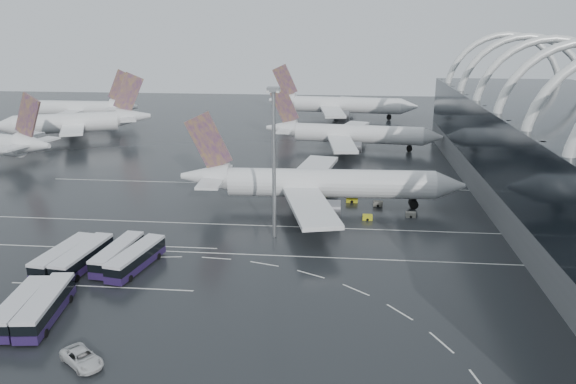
# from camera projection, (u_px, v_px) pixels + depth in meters

# --- Properties ---
(ground) EXTENTS (420.00, 420.00, 0.00)m
(ground) POSITION_uv_depth(u_px,v_px,m) (274.00, 251.00, 96.44)
(ground) COLOR black
(ground) RESTS_ON ground
(lane_marking_near) EXTENTS (120.00, 0.25, 0.01)m
(lane_marking_near) POSITION_uv_depth(u_px,v_px,m) (273.00, 255.00, 94.53)
(lane_marking_near) COLOR silver
(lane_marking_near) RESTS_ON ground
(lane_marking_mid) EXTENTS (120.00, 0.25, 0.01)m
(lane_marking_mid) POSITION_uv_depth(u_px,v_px,m) (282.00, 226.00, 107.85)
(lane_marking_mid) COLOR silver
(lane_marking_mid) RESTS_ON ground
(lane_marking_far) EXTENTS (120.00, 0.25, 0.01)m
(lane_marking_far) POSITION_uv_depth(u_px,v_px,m) (294.00, 185.00, 134.49)
(lane_marking_far) COLOR silver
(lane_marking_far) RESTS_ON ground
(bus_bay_line_south) EXTENTS (28.00, 0.25, 0.01)m
(bus_bay_line_south) POSITION_uv_depth(u_px,v_px,m) (101.00, 287.00, 83.44)
(bus_bay_line_south) COLOR silver
(bus_bay_line_south) RESTS_ON ground
(bus_bay_line_north) EXTENTS (28.00, 0.25, 0.01)m
(bus_bay_line_north) POSITION_uv_depth(u_px,v_px,m) (139.00, 246.00, 98.66)
(bus_bay_line_north) COLOR silver
(bus_bay_line_north) RESTS_ON ground
(airliner_main) EXTENTS (59.51, 52.28, 20.19)m
(airliner_main) POSITION_uv_depth(u_px,v_px,m) (316.00, 184.00, 117.67)
(airliner_main) COLOR silver
(airliner_main) RESTS_ON ground
(airliner_gate_b) EXTENTS (53.83, 48.16, 18.68)m
(airliner_gate_b) POSITION_uv_depth(u_px,v_px,m) (349.00, 134.00, 170.84)
(airliner_gate_b) COLOR silver
(airliner_gate_b) RESTS_ON ground
(airliner_gate_c) EXTENTS (59.69, 54.82, 21.25)m
(airliner_gate_c) POSITION_uv_depth(u_px,v_px,m) (339.00, 105.00, 224.46)
(airliner_gate_c) COLOR silver
(airliner_gate_c) RESTS_ON ground
(jet_remote_mid) EXTENTS (47.89, 39.06, 21.63)m
(jet_remote_mid) POSITION_uv_depth(u_px,v_px,m) (77.00, 123.00, 184.99)
(jet_remote_mid) COLOR silver
(jet_remote_mid) RESTS_ON ground
(jet_remote_far) EXTENTS (46.49, 37.37, 20.37)m
(jet_remote_far) POSITION_uv_depth(u_px,v_px,m) (81.00, 109.00, 216.08)
(jet_remote_far) COLOR silver
(jet_remote_far) RESTS_ON ground
(bus_row_near_a) EXTENTS (4.89, 14.03, 3.38)m
(bus_row_near_a) POSITION_uv_depth(u_px,v_px,m) (63.00, 257.00, 89.41)
(bus_row_near_a) COLOR #1E123B
(bus_row_near_a) RESTS_ON ground
(bus_row_near_b) EXTENTS (4.68, 14.23, 3.44)m
(bus_row_near_b) POSITION_uv_depth(u_px,v_px,m) (83.00, 257.00, 89.04)
(bus_row_near_b) COLOR #1E123B
(bus_row_near_b) RESTS_ON ground
(bus_row_near_c) EXTENTS (4.37, 13.58, 3.29)m
(bus_row_near_c) POSITION_uv_depth(u_px,v_px,m) (118.00, 254.00, 90.54)
(bus_row_near_c) COLOR #1E123B
(bus_row_near_c) RESTS_ON ground
(bus_row_near_d) EXTENTS (5.53, 13.99, 3.36)m
(bus_row_near_d) POSITION_uv_depth(u_px,v_px,m) (136.00, 258.00, 88.90)
(bus_row_near_d) COLOR #1E123B
(bus_row_near_d) RESTS_ON ground
(bus_row_far_a) EXTENTS (4.38, 13.43, 3.25)m
(bus_row_far_a) POSITION_uv_depth(u_px,v_px,m) (20.00, 308.00, 73.76)
(bus_row_far_a) COLOR #1E123B
(bus_row_far_a) RESTS_ON ground
(bus_row_far_b) EXTENTS (4.91, 14.32, 3.46)m
(bus_row_far_b) POSITION_uv_depth(u_px,v_px,m) (46.00, 306.00, 73.90)
(bus_row_far_b) COLOR #1E123B
(bus_row_far_b) RESTS_ON ground
(van_curve_a) EXTENTS (6.67, 6.09, 1.73)m
(van_curve_a) POSITION_uv_depth(u_px,v_px,m) (82.00, 358.00, 64.37)
(van_curve_a) COLOR silver
(van_curve_a) RESTS_ON ground
(floodlight_mast) EXTENTS (2.08, 2.08, 27.14)m
(floodlight_mast) POSITION_uv_depth(u_px,v_px,m) (274.00, 145.00, 97.69)
(floodlight_mast) COLOR gray
(floodlight_mast) RESTS_ON ground
(gse_cart_belly_a) EXTENTS (1.94, 1.15, 1.06)m
(gse_cart_belly_a) POSITION_uv_depth(u_px,v_px,m) (367.00, 217.00, 111.22)
(gse_cart_belly_a) COLOR gold
(gse_cart_belly_a) RESTS_ON ground
(gse_cart_belly_b) EXTENTS (1.97, 1.17, 1.08)m
(gse_cart_belly_b) POSITION_uv_depth(u_px,v_px,m) (378.00, 204.00, 119.43)
(gse_cart_belly_b) COLOR slate
(gse_cart_belly_b) RESTS_ON ground
(gse_cart_belly_c) EXTENTS (2.49, 1.47, 1.36)m
(gse_cart_belly_c) POSITION_uv_depth(u_px,v_px,m) (319.00, 207.00, 116.88)
(gse_cart_belly_c) COLOR gold
(gse_cart_belly_c) RESTS_ON ground
(gse_cart_belly_d) EXTENTS (1.93, 1.14, 1.05)m
(gse_cart_belly_d) POSITION_uv_depth(u_px,v_px,m) (411.00, 215.00, 112.75)
(gse_cart_belly_d) COLOR slate
(gse_cart_belly_d) RESTS_ON ground
(gse_cart_belly_e) EXTENTS (2.49, 1.47, 1.36)m
(gse_cart_belly_e) POSITION_uv_depth(u_px,v_px,m) (352.00, 199.00, 122.11)
(gse_cart_belly_e) COLOR gold
(gse_cart_belly_e) RESTS_ON ground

